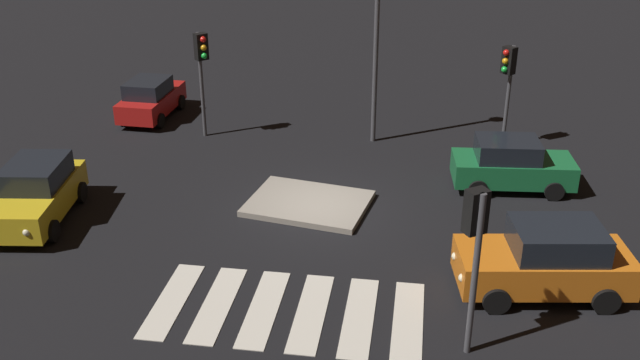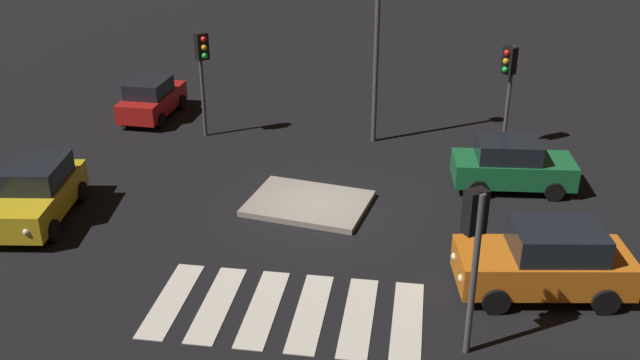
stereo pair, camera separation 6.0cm
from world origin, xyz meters
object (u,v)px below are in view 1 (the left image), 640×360
Objects in this scene: car_red at (151,99)px; street_lamp at (377,5)px; traffic_island at (308,203)px; car_yellow at (36,193)px; car_green at (511,165)px; traffic_light_north at (508,72)px; traffic_light_west at (202,59)px; traffic_light_east at (475,232)px; car_orange at (546,260)px.

car_red is 10.12m from street_lamp.
traffic_island is 8.02m from car_yellow.
car_green is 7.18m from street_lamp.
traffic_light_north is at bearing 111.96° from car_yellow.
car_green is 0.99× the size of traffic_light_west.
car_green is 0.54× the size of street_lamp.
traffic_light_west is at bearing 132.84° from traffic_island.
car_yellow is 1.06× the size of car_green.
traffic_light_east is (4.50, -6.25, 2.85)m from traffic_island.
car_yellow is 16.10m from traffic_light_north.
traffic_light_west is 10.98m from traffic_light_north.
street_lamp is at bearing -20.09° from traffic_light_east.
traffic_light_east is at bearing 36.07° from traffic_light_north.
car_orange is 11.41m from street_lamp.
traffic_light_north is (-0.02, 3.58, 2.01)m from car_green.
car_green is at bearing 19.78° from traffic_island.
car_yellow is 0.57× the size of street_lamp.
traffic_light_north is at bearing 49.48° from traffic_light_west.
traffic_light_north is at bearing -92.37° from car_red.
traffic_light_west is at bearing -119.82° from car_red.
street_lamp reaches higher than traffic_light_north.
traffic_light_west is 14.67m from traffic_light_east.
car_yellow reaches higher than traffic_island.
traffic_light_west reaches higher than traffic_island.
car_orange reaches higher than car_green.
traffic_light_north is (10.96, 0.68, -0.18)m from traffic_light_west.
car_red is 0.97× the size of traffic_light_east.
car_yellow is at bearing -140.35° from street_lamp.
street_lamp reaches higher than traffic_light_west.
traffic_light_west is 1.03× the size of traffic_light_east.
car_red is 0.96× the size of car_green.
street_lamp is at bearing 74.92° from traffic_island.
car_orange is at bearing -29.83° from traffic_island.
car_red is 0.90× the size of car_yellow.
car_green is 1.05× the size of traffic_light_north.
car_green reaches higher than car_red.
traffic_light_west reaches higher than traffic_light_north.
car_green is at bearing -36.08° from street_lamp.
car_orange is at bearing -72.68° from traffic_light_east.
street_lamp is at bearing -43.99° from traffic_light_north.
traffic_light_east is at bearing 63.51° from car_yellow.
car_orange is at bearing 7.72° from traffic_light_west.
car_orange is 1.05× the size of car_yellow.
traffic_light_north is 0.97× the size of traffic_light_east.
car_orange is (6.51, -3.73, 0.81)m from traffic_island.
car_green is 11.56m from traffic_light_west.
traffic_island is at bearing -130.21° from car_red.
traffic_island is 0.95× the size of car_yellow.
street_lamp is at bearing -95.61° from car_red.
traffic_light_east is (-1.71, -8.49, 2.12)m from car_green.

